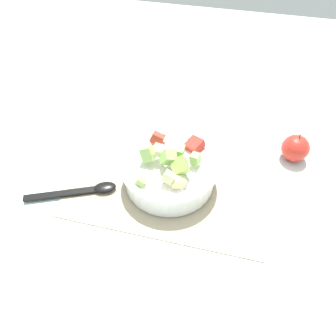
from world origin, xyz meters
TOP-DOWN VIEW (x-y plane):
  - ground_plane at (0.00, 0.00)m, footprint 2.40×2.40m
  - placemat at (0.00, 0.00)m, footprint 0.50×0.32m
  - salad_bowl at (-0.00, 0.01)m, footprint 0.25×0.25m
  - serving_spoon at (-0.20, -0.07)m, footprint 0.22×0.12m
  - whole_apple at (0.31, 0.19)m, footprint 0.08×0.08m

SIDE VIEW (x-z plane):
  - ground_plane at x=0.00m, z-range 0.00..0.00m
  - placemat at x=0.00m, z-range 0.00..0.01m
  - serving_spoon at x=-0.20m, z-range 0.00..0.02m
  - whole_apple at x=0.31m, z-range -0.01..0.08m
  - salad_bowl at x=0.00m, z-range -0.02..0.11m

